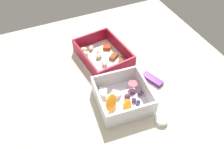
{
  "coord_description": "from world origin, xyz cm",
  "views": [
    {
      "loc": [
        45.31,
        -21.13,
        57.12
      ],
      "look_at": [
        -1.02,
        -0.64,
        4.0
      ],
      "focal_mm": 37.41,
      "sensor_mm": 36.0,
      "label": 1
    }
  ],
  "objects_px": {
    "fruit_bowl": "(122,98)",
    "paper_cup_liner": "(161,120)",
    "candy_bar": "(152,79)",
    "pasta_container": "(103,56)"
  },
  "relations": [
    {
      "from": "fruit_bowl",
      "to": "paper_cup_liner",
      "type": "height_order",
      "value": "fruit_bowl"
    },
    {
      "from": "candy_bar",
      "to": "paper_cup_liner",
      "type": "xyz_separation_m",
      "value": [
        0.14,
        -0.06,
        0.0
      ]
    },
    {
      "from": "candy_bar",
      "to": "paper_cup_liner",
      "type": "relative_size",
      "value": 1.99
    },
    {
      "from": "fruit_bowl",
      "to": "paper_cup_liner",
      "type": "xyz_separation_m",
      "value": [
        0.1,
        0.07,
        -0.01
      ]
    },
    {
      "from": "fruit_bowl",
      "to": "paper_cup_liner",
      "type": "bearing_deg",
      "value": 33.9
    },
    {
      "from": "fruit_bowl",
      "to": "candy_bar",
      "type": "xyz_separation_m",
      "value": [
        -0.04,
        0.12,
        -0.01
      ]
    },
    {
      "from": "fruit_bowl",
      "to": "pasta_container",
      "type": "bearing_deg",
      "value": 174.27
    },
    {
      "from": "candy_bar",
      "to": "paper_cup_liner",
      "type": "bearing_deg",
      "value": -21.7
    },
    {
      "from": "paper_cup_liner",
      "to": "pasta_container",
      "type": "bearing_deg",
      "value": -170.49
    },
    {
      "from": "pasta_container",
      "to": "paper_cup_liner",
      "type": "xyz_separation_m",
      "value": [
        0.3,
        0.05,
        -0.01
      ]
    }
  ]
}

